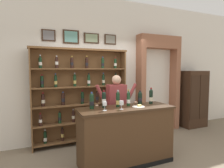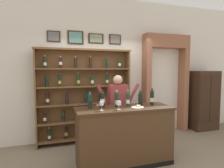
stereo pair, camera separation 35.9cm
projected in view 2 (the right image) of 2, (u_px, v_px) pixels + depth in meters
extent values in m
cube|color=#7A6B56|center=(119.00, 165.00, 3.41)|extent=(14.00, 14.00, 0.02)
cube|color=silver|center=(99.00, 68.00, 4.75)|extent=(12.00, 0.16, 3.50)
cube|color=#382316|center=(54.00, 36.00, 4.28)|extent=(0.30, 0.02, 0.25)
cube|color=slate|center=(54.00, 36.00, 4.27)|extent=(0.24, 0.01, 0.20)
cube|color=#382316|center=(75.00, 37.00, 4.43)|extent=(0.37, 0.02, 0.31)
cube|color=#5C978E|center=(76.00, 37.00, 4.42)|extent=(0.30, 0.01, 0.25)
cube|color=#382316|center=(96.00, 39.00, 4.58)|extent=(0.38, 0.02, 0.24)
cube|color=gray|center=(96.00, 38.00, 4.57)|extent=(0.30, 0.01, 0.19)
cube|color=#382316|center=(115.00, 39.00, 4.73)|extent=(0.31, 0.02, 0.25)
cube|color=gray|center=(115.00, 39.00, 4.71)|extent=(0.25, 0.01, 0.20)
cube|color=brown|center=(36.00, 99.00, 4.06)|extent=(0.03, 0.28, 2.19)
cube|color=brown|center=(127.00, 95.00, 4.69)|extent=(0.03, 0.28, 2.19)
cube|color=brown|center=(84.00, 96.00, 4.50)|extent=(2.16, 0.02, 2.19)
cube|color=brown|center=(85.00, 137.00, 4.45)|extent=(2.10, 0.27, 0.02)
cylinder|color=black|center=(49.00, 136.00, 4.20)|extent=(0.07, 0.07, 0.23)
sphere|color=black|center=(49.00, 130.00, 4.19)|extent=(0.07, 0.07, 0.07)
cylinder|color=black|center=(49.00, 129.00, 4.19)|extent=(0.03, 0.03, 0.07)
cylinder|color=#99999E|center=(49.00, 128.00, 4.19)|extent=(0.03, 0.03, 0.03)
cylinder|color=silver|center=(49.00, 137.00, 4.20)|extent=(0.07, 0.07, 0.07)
cylinder|color=black|center=(66.00, 134.00, 4.32)|extent=(0.07, 0.07, 0.24)
sphere|color=black|center=(66.00, 128.00, 4.31)|extent=(0.07, 0.07, 0.07)
cylinder|color=black|center=(66.00, 127.00, 4.31)|extent=(0.03, 0.03, 0.06)
cylinder|color=black|center=(66.00, 127.00, 4.30)|extent=(0.04, 0.04, 0.03)
cylinder|color=tan|center=(66.00, 134.00, 4.32)|extent=(0.07, 0.07, 0.08)
cylinder|color=black|center=(83.00, 132.00, 4.45)|extent=(0.07, 0.07, 0.23)
sphere|color=black|center=(83.00, 127.00, 4.44)|extent=(0.07, 0.07, 0.07)
cylinder|color=black|center=(83.00, 126.00, 4.43)|extent=(0.03, 0.03, 0.07)
cylinder|color=maroon|center=(83.00, 125.00, 4.43)|extent=(0.03, 0.03, 0.03)
cylinder|color=silver|center=(83.00, 133.00, 4.45)|extent=(0.07, 0.07, 0.07)
cylinder|color=black|center=(103.00, 130.00, 4.57)|extent=(0.07, 0.07, 0.23)
sphere|color=black|center=(103.00, 125.00, 4.56)|extent=(0.07, 0.07, 0.07)
cylinder|color=black|center=(103.00, 124.00, 4.56)|extent=(0.03, 0.03, 0.06)
cylinder|color=black|center=(103.00, 124.00, 4.55)|extent=(0.03, 0.03, 0.03)
cylinder|color=black|center=(103.00, 130.00, 4.57)|extent=(0.07, 0.07, 0.07)
cylinder|color=#19381E|center=(119.00, 129.00, 4.71)|extent=(0.07, 0.07, 0.22)
sphere|color=#19381E|center=(119.00, 124.00, 4.70)|extent=(0.07, 0.07, 0.07)
cylinder|color=#19381E|center=(119.00, 123.00, 4.69)|extent=(0.03, 0.03, 0.08)
cylinder|color=#B79338|center=(119.00, 122.00, 4.69)|extent=(0.03, 0.03, 0.03)
cylinder|color=black|center=(119.00, 129.00, 4.71)|extent=(0.07, 0.07, 0.07)
cube|color=brown|center=(85.00, 121.00, 4.42)|extent=(2.10, 0.27, 0.02)
cylinder|color=black|center=(45.00, 119.00, 4.12)|extent=(0.07, 0.07, 0.20)
sphere|color=black|center=(45.00, 114.00, 4.11)|extent=(0.06, 0.06, 0.06)
cylinder|color=black|center=(45.00, 113.00, 4.11)|extent=(0.03, 0.03, 0.07)
cylinder|color=maroon|center=(45.00, 112.00, 4.10)|extent=(0.03, 0.03, 0.03)
cylinder|color=silver|center=(45.00, 119.00, 4.12)|extent=(0.07, 0.07, 0.07)
cylinder|color=#19381E|center=(64.00, 117.00, 4.27)|extent=(0.07, 0.07, 0.21)
sphere|color=#19381E|center=(63.00, 112.00, 4.27)|extent=(0.06, 0.06, 0.06)
cylinder|color=#19381E|center=(63.00, 111.00, 4.26)|extent=(0.03, 0.03, 0.06)
cylinder|color=black|center=(63.00, 111.00, 4.26)|extent=(0.03, 0.03, 0.03)
cylinder|color=black|center=(64.00, 117.00, 4.27)|extent=(0.07, 0.07, 0.07)
cylinder|color=black|center=(77.00, 116.00, 4.33)|extent=(0.07, 0.07, 0.22)
sphere|color=black|center=(77.00, 112.00, 4.32)|extent=(0.06, 0.06, 0.06)
cylinder|color=black|center=(77.00, 110.00, 4.32)|extent=(0.03, 0.03, 0.08)
cylinder|color=#99999E|center=(77.00, 109.00, 4.32)|extent=(0.03, 0.03, 0.03)
cylinder|color=beige|center=(77.00, 116.00, 4.33)|extent=(0.07, 0.07, 0.07)
cylinder|color=black|center=(92.00, 116.00, 4.43)|extent=(0.07, 0.07, 0.20)
sphere|color=black|center=(92.00, 111.00, 4.42)|extent=(0.06, 0.06, 0.06)
cylinder|color=black|center=(92.00, 110.00, 4.42)|extent=(0.03, 0.03, 0.06)
cylinder|color=#99999E|center=(92.00, 110.00, 4.42)|extent=(0.03, 0.03, 0.03)
cylinder|color=silver|center=(92.00, 117.00, 4.43)|extent=(0.07, 0.07, 0.06)
cylinder|color=#19381E|center=(108.00, 114.00, 4.55)|extent=(0.07, 0.07, 0.20)
sphere|color=#19381E|center=(108.00, 110.00, 4.54)|extent=(0.06, 0.06, 0.06)
cylinder|color=#19381E|center=(108.00, 109.00, 4.54)|extent=(0.03, 0.03, 0.06)
cylinder|color=#99999E|center=(108.00, 108.00, 4.54)|extent=(0.03, 0.03, 0.03)
cylinder|color=black|center=(108.00, 115.00, 4.55)|extent=(0.07, 0.07, 0.06)
cylinder|color=#19381E|center=(120.00, 113.00, 4.67)|extent=(0.07, 0.07, 0.21)
sphere|color=#19381E|center=(120.00, 109.00, 4.66)|extent=(0.06, 0.06, 0.06)
cylinder|color=#19381E|center=(120.00, 107.00, 4.66)|extent=(0.03, 0.03, 0.07)
cylinder|color=black|center=(120.00, 106.00, 4.66)|extent=(0.04, 0.04, 0.03)
cylinder|color=beige|center=(120.00, 114.00, 4.67)|extent=(0.07, 0.07, 0.07)
cube|color=brown|center=(85.00, 104.00, 4.39)|extent=(2.10, 0.27, 0.02)
cylinder|color=black|center=(48.00, 100.00, 4.15)|extent=(0.07, 0.07, 0.23)
sphere|color=black|center=(47.00, 95.00, 4.14)|extent=(0.07, 0.07, 0.07)
cylinder|color=black|center=(47.00, 93.00, 4.14)|extent=(0.03, 0.03, 0.07)
cylinder|color=maroon|center=(47.00, 92.00, 4.13)|extent=(0.04, 0.04, 0.03)
cylinder|color=beige|center=(48.00, 100.00, 4.15)|extent=(0.08, 0.08, 0.07)
cylinder|color=black|center=(67.00, 99.00, 4.24)|extent=(0.07, 0.07, 0.24)
sphere|color=black|center=(67.00, 94.00, 4.23)|extent=(0.07, 0.07, 0.07)
cylinder|color=black|center=(67.00, 93.00, 4.23)|extent=(0.03, 0.03, 0.06)
cylinder|color=navy|center=(67.00, 92.00, 4.23)|extent=(0.03, 0.03, 0.03)
cylinder|color=black|center=(67.00, 99.00, 4.24)|extent=(0.08, 0.08, 0.08)
cylinder|color=black|center=(86.00, 98.00, 4.37)|extent=(0.07, 0.07, 0.23)
sphere|color=black|center=(86.00, 93.00, 4.36)|extent=(0.07, 0.07, 0.07)
cylinder|color=black|center=(86.00, 92.00, 4.35)|extent=(0.03, 0.03, 0.07)
cylinder|color=maroon|center=(86.00, 90.00, 4.35)|extent=(0.04, 0.04, 0.03)
cylinder|color=black|center=(86.00, 99.00, 4.37)|extent=(0.08, 0.08, 0.08)
cylinder|color=black|center=(101.00, 98.00, 4.48)|extent=(0.07, 0.07, 0.22)
sphere|color=black|center=(101.00, 93.00, 4.47)|extent=(0.07, 0.07, 0.07)
cylinder|color=black|center=(101.00, 91.00, 4.47)|extent=(0.03, 0.03, 0.08)
cylinder|color=#B79338|center=(101.00, 90.00, 4.47)|extent=(0.03, 0.03, 0.03)
cylinder|color=black|center=(101.00, 98.00, 4.48)|extent=(0.08, 0.08, 0.07)
cylinder|color=black|center=(117.00, 97.00, 4.59)|extent=(0.07, 0.07, 0.23)
sphere|color=black|center=(117.00, 92.00, 4.58)|extent=(0.07, 0.07, 0.07)
cylinder|color=black|center=(117.00, 90.00, 4.58)|extent=(0.03, 0.03, 0.08)
cylinder|color=maroon|center=(117.00, 89.00, 4.58)|extent=(0.03, 0.03, 0.03)
cylinder|color=beige|center=(117.00, 98.00, 4.59)|extent=(0.08, 0.08, 0.08)
cube|color=brown|center=(85.00, 86.00, 4.36)|extent=(2.10, 0.27, 0.02)
cylinder|color=black|center=(47.00, 82.00, 4.12)|extent=(0.07, 0.07, 0.22)
sphere|color=black|center=(46.00, 77.00, 4.11)|extent=(0.07, 0.07, 0.07)
cylinder|color=black|center=(46.00, 76.00, 4.11)|extent=(0.03, 0.03, 0.06)
cylinder|color=maroon|center=(46.00, 75.00, 4.11)|extent=(0.03, 0.03, 0.03)
cylinder|color=black|center=(47.00, 82.00, 4.12)|extent=(0.07, 0.07, 0.07)
cylinder|color=black|center=(60.00, 82.00, 4.18)|extent=(0.07, 0.07, 0.22)
sphere|color=black|center=(60.00, 76.00, 4.17)|extent=(0.07, 0.07, 0.07)
cylinder|color=black|center=(60.00, 75.00, 4.17)|extent=(0.02, 0.02, 0.07)
cylinder|color=navy|center=(60.00, 74.00, 4.17)|extent=(0.03, 0.03, 0.03)
cylinder|color=tan|center=(60.00, 82.00, 4.18)|extent=(0.07, 0.07, 0.07)
cylinder|color=#19381E|center=(78.00, 81.00, 4.32)|extent=(0.07, 0.07, 0.22)
sphere|color=#19381E|center=(78.00, 76.00, 4.31)|extent=(0.07, 0.07, 0.07)
cylinder|color=#19381E|center=(78.00, 75.00, 4.31)|extent=(0.03, 0.03, 0.08)
cylinder|color=#99999E|center=(78.00, 73.00, 4.30)|extent=(0.03, 0.03, 0.03)
cylinder|color=tan|center=(78.00, 82.00, 4.32)|extent=(0.07, 0.07, 0.07)
cylinder|color=#19381E|center=(92.00, 81.00, 4.40)|extent=(0.07, 0.07, 0.22)
sphere|color=#19381E|center=(92.00, 76.00, 4.39)|extent=(0.07, 0.07, 0.07)
cylinder|color=#19381E|center=(92.00, 75.00, 4.38)|extent=(0.03, 0.03, 0.07)
cylinder|color=black|center=(92.00, 74.00, 4.38)|extent=(0.03, 0.03, 0.03)
cylinder|color=silver|center=(92.00, 82.00, 4.40)|extent=(0.07, 0.07, 0.07)
cylinder|color=black|center=(107.00, 81.00, 4.50)|extent=(0.07, 0.07, 0.22)
sphere|color=black|center=(107.00, 76.00, 4.49)|extent=(0.07, 0.07, 0.07)
cylinder|color=black|center=(107.00, 74.00, 4.49)|extent=(0.03, 0.03, 0.08)
cylinder|color=navy|center=(107.00, 73.00, 4.49)|extent=(0.03, 0.03, 0.03)
cylinder|color=beige|center=(107.00, 81.00, 4.50)|extent=(0.07, 0.07, 0.07)
cylinder|color=black|center=(120.00, 80.00, 4.61)|extent=(0.07, 0.07, 0.22)
sphere|color=black|center=(120.00, 76.00, 4.61)|extent=(0.07, 0.07, 0.07)
cylinder|color=black|center=(120.00, 74.00, 4.60)|extent=(0.03, 0.03, 0.08)
cylinder|color=black|center=(120.00, 73.00, 4.60)|extent=(0.03, 0.03, 0.03)
cylinder|color=silver|center=(120.00, 80.00, 4.61)|extent=(0.07, 0.07, 0.07)
cube|color=brown|center=(85.00, 69.00, 4.32)|extent=(2.10, 0.27, 0.02)
cylinder|color=black|center=(45.00, 64.00, 4.07)|extent=(0.07, 0.07, 0.20)
sphere|color=black|center=(45.00, 59.00, 4.06)|extent=(0.07, 0.07, 0.07)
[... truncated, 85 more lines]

